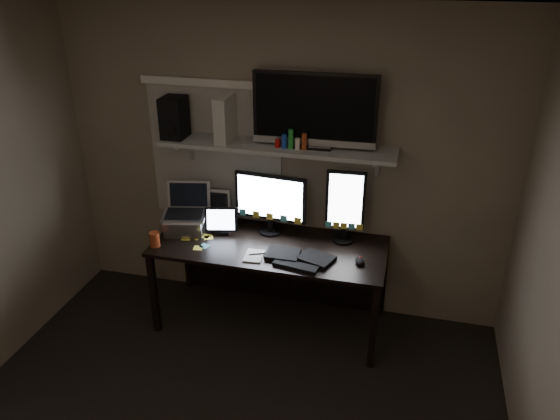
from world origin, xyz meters
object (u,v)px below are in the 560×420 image
(monitor_portrait, at_px, (345,206))
(laptop, at_px, (184,210))
(mouse, at_px, (360,261))
(tablet, at_px, (222,221))
(keyboard, at_px, (300,256))
(monitor_landscape, at_px, (270,203))
(desk, at_px, (274,256))
(speaker, at_px, (174,117))
(tv, at_px, (315,111))
(game_console, at_px, (226,118))
(cup, at_px, (155,239))

(monitor_portrait, height_order, laptop, monitor_portrait)
(mouse, distance_m, tablet, 1.15)
(keyboard, distance_m, mouse, 0.44)
(monitor_landscape, height_order, monitor_portrait, monitor_portrait)
(keyboard, relative_size, laptop, 1.31)
(monitor_portrait, bearing_deg, mouse, -64.82)
(mouse, relative_size, tablet, 0.40)
(desk, relative_size, speaker, 5.71)
(keyboard, relative_size, mouse, 4.82)
(keyboard, bearing_deg, desk, 144.65)
(keyboard, bearing_deg, tv, 97.29)
(tv, bearing_deg, monitor_landscape, -178.51)
(game_console, relative_size, speaker, 1.09)
(mouse, distance_m, tv, 1.14)
(tablet, bearing_deg, monitor_landscape, 3.57)
(keyboard, height_order, cup, cup)
(desk, distance_m, laptop, 0.81)
(laptop, distance_m, game_console, 0.81)
(monitor_portrait, relative_size, tv, 0.66)
(keyboard, distance_m, cup, 1.12)
(laptop, relative_size, speaker, 1.23)
(monitor_portrait, distance_m, speaker, 1.47)
(speaker, bearing_deg, monitor_landscape, 1.54)
(monitor_landscape, distance_m, game_console, 0.75)
(monitor_landscape, xyz_separation_m, speaker, (-0.75, -0.02, 0.65))
(keyboard, bearing_deg, cup, -165.50)
(game_console, bearing_deg, desk, -13.18)
(monitor_landscape, relative_size, laptop, 1.51)
(mouse, distance_m, game_console, 1.46)
(monitor_portrait, distance_m, game_console, 1.13)
(monitor_landscape, relative_size, tv, 0.65)
(desk, bearing_deg, speaker, 176.06)
(desk, relative_size, keyboard, 3.54)
(keyboard, distance_m, game_console, 1.18)
(monitor_landscape, bearing_deg, laptop, -161.01)
(tablet, bearing_deg, game_console, 64.43)
(cup, relative_size, speaker, 0.37)
(game_console, distance_m, speaker, 0.41)
(tablet, bearing_deg, mouse, -23.20)
(monitor_landscape, distance_m, monitor_portrait, 0.59)
(desk, distance_m, game_console, 1.17)
(desk, xyz_separation_m, game_console, (-0.40, 0.08, 1.10))
(desk, bearing_deg, monitor_landscape, 121.73)
(monitor_portrait, bearing_deg, desk, -174.85)
(keyboard, relative_size, speaker, 1.61)
(monitor_landscape, relative_size, speaker, 1.86)
(desk, height_order, cup, cup)
(keyboard, xyz_separation_m, tablet, (-0.69, 0.23, 0.10))
(speaker, bearing_deg, desk, -4.06)
(monitor_portrait, bearing_deg, tablet, -176.20)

